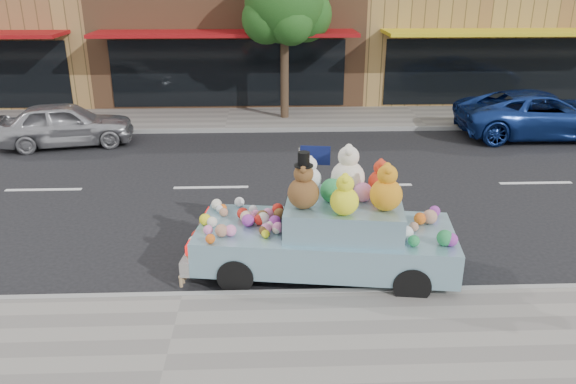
{
  "coord_description": "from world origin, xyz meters",
  "views": [
    {
      "loc": [
        1.38,
        -12.73,
        4.88
      ],
      "look_at": [
        1.73,
        -3.53,
        1.25
      ],
      "focal_mm": 35.0,
      "sensor_mm": 36.0,
      "label": 1
    }
  ],
  "objects_px": {
    "car_silver": "(66,124)",
    "art_car": "(327,230)",
    "street_tree": "(285,10)",
    "car_blue": "(541,114)"
  },
  "relations": [
    {
      "from": "street_tree",
      "to": "car_blue",
      "type": "distance_m",
      "value": 8.79
    },
    {
      "from": "car_silver",
      "to": "car_blue",
      "type": "height_order",
      "value": "car_blue"
    },
    {
      "from": "street_tree",
      "to": "car_blue",
      "type": "relative_size",
      "value": 1.02
    },
    {
      "from": "car_silver",
      "to": "car_blue",
      "type": "xyz_separation_m",
      "value": [
        14.52,
        0.4,
        0.06
      ]
    },
    {
      "from": "art_car",
      "to": "car_blue",
      "type": "bearing_deg",
      "value": 55.52
    },
    {
      "from": "street_tree",
      "to": "car_silver",
      "type": "height_order",
      "value": "street_tree"
    },
    {
      "from": "car_silver",
      "to": "art_car",
      "type": "distance_m",
      "value": 10.54
    },
    {
      "from": "street_tree",
      "to": "car_silver",
      "type": "xyz_separation_m",
      "value": [
        -6.62,
        -2.83,
        -3.04
      ]
    },
    {
      "from": "street_tree",
      "to": "art_car",
      "type": "relative_size",
      "value": 1.12
    },
    {
      "from": "car_silver",
      "to": "art_car",
      "type": "xyz_separation_m",
      "value": [
        6.96,
        -7.91,
        0.15
      ]
    }
  ]
}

